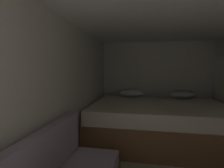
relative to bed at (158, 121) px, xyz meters
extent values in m
cube|color=silver|center=(0.00, 0.98, 0.65)|extent=(2.71, 0.05, 2.05)
cube|color=silver|center=(-1.33, -1.39, 0.65)|extent=(0.05, 4.68, 2.05)
cube|color=white|center=(0.00, -1.39, 1.70)|extent=(2.71, 4.68, 0.05)
cube|color=brown|center=(0.00, -0.01, -0.12)|extent=(2.49, 1.83, 0.49)
cube|color=beige|center=(0.00, -0.01, 0.24)|extent=(2.45, 1.79, 0.23)
ellipsoid|color=white|center=(-0.56, 0.68, 0.45)|extent=(0.54, 0.34, 0.17)
ellipsoid|color=white|center=(0.56, 0.68, 0.45)|extent=(0.54, 0.34, 0.17)
camera|label=1|loc=(-0.25, -3.42, 1.01)|focal=28.00mm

